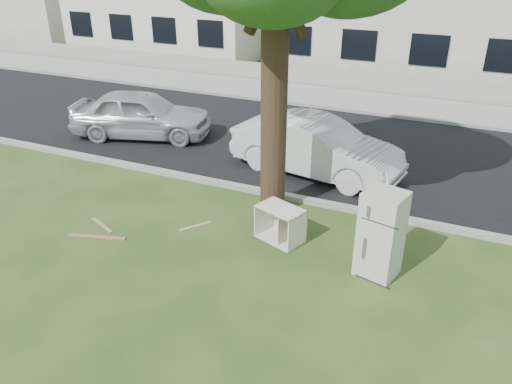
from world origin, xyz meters
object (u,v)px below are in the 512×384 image
at_px(fridge, 381,234).
at_px(cabinet, 280,224).
at_px(car_center, 316,147).
at_px(car_left, 141,114).

bearing_deg(fridge, cabinet, -176.27).
height_order(car_center, car_left, car_center).
distance_m(cabinet, car_center, 3.40).
bearing_deg(car_left, car_center, -111.78).
bearing_deg(car_left, cabinet, -139.52).
bearing_deg(fridge, car_left, 166.50).
distance_m(fridge, car_left, 9.06).
xyz_separation_m(fridge, cabinet, (-2.01, 0.37, -0.46)).
bearing_deg(cabinet, fridge, 9.91).
relative_size(fridge, car_center, 0.37).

